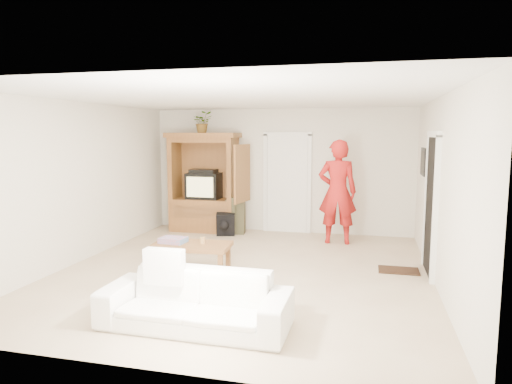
# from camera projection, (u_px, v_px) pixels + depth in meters

# --- Properties ---
(floor) EXTENTS (6.00, 6.00, 0.00)m
(floor) POSITION_uv_depth(u_px,v_px,m) (243.00, 272.00, 6.93)
(floor) COLOR tan
(floor) RESTS_ON ground
(ceiling) EXTENTS (6.00, 6.00, 0.00)m
(ceiling) POSITION_uv_depth(u_px,v_px,m) (243.00, 98.00, 6.60)
(ceiling) COLOR white
(ceiling) RESTS_ON floor
(wall_back) EXTENTS (5.50, 0.00, 5.50)m
(wall_back) POSITION_uv_depth(u_px,v_px,m) (281.00, 171.00, 9.66)
(wall_back) COLOR silver
(wall_back) RESTS_ON floor
(wall_front) EXTENTS (5.50, 0.00, 5.50)m
(wall_front) POSITION_uv_depth(u_px,v_px,m) (149.00, 227.00, 3.88)
(wall_front) COLOR silver
(wall_front) RESTS_ON floor
(wall_left) EXTENTS (0.00, 6.00, 6.00)m
(wall_left) POSITION_uv_depth(u_px,v_px,m) (80.00, 182.00, 7.42)
(wall_left) COLOR silver
(wall_left) RESTS_ON floor
(wall_right) EXTENTS (0.00, 6.00, 6.00)m
(wall_right) POSITION_uv_depth(u_px,v_px,m) (440.00, 193.00, 6.12)
(wall_right) COLOR silver
(wall_right) RESTS_ON floor
(armoire) EXTENTS (1.82, 1.14, 2.10)m
(armoire) POSITION_uv_depth(u_px,v_px,m) (205.00, 189.00, 9.75)
(armoire) COLOR brown
(armoire) RESTS_ON floor
(door_back) EXTENTS (0.85, 0.05, 2.04)m
(door_back) POSITION_uv_depth(u_px,v_px,m) (287.00, 184.00, 9.63)
(door_back) COLOR white
(door_back) RESTS_ON floor
(doorway_right) EXTENTS (0.05, 0.90, 2.04)m
(doorway_right) POSITION_uv_depth(u_px,v_px,m) (431.00, 206.00, 6.74)
(doorway_right) COLOR black
(doorway_right) RESTS_ON floor
(framed_picture) EXTENTS (0.03, 0.60, 0.48)m
(framed_picture) POSITION_uv_depth(u_px,v_px,m) (423.00, 162.00, 7.91)
(framed_picture) COLOR black
(framed_picture) RESTS_ON wall_right
(doormat) EXTENTS (0.60, 0.40, 0.02)m
(doormat) POSITION_uv_depth(u_px,v_px,m) (399.00, 270.00, 6.97)
(doormat) COLOR #382316
(doormat) RESTS_ON floor
(plant) EXTENTS (0.51, 0.49, 0.44)m
(plant) POSITION_uv_depth(u_px,v_px,m) (203.00, 122.00, 9.55)
(plant) COLOR #4C7238
(plant) RESTS_ON armoire
(man) EXTENTS (0.76, 0.53, 1.98)m
(man) POSITION_uv_depth(u_px,v_px,m) (337.00, 192.00, 8.62)
(man) COLOR #AD1817
(man) RESTS_ON floor
(sofa) EXTENTS (2.05, 0.82, 0.60)m
(sofa) POSITION_uv_depth(u_px,v_px,m) (195.00, 300.00, 4.92)
(sofa) COLOR white
(sofa) RESTS_ON floor
(coffee_table) EXTENTS (1.21, 0.72, 0.44)m
(coffee_table) POSITION_uv_depth(u_px,v_px,m) (191.00, 247.00, 6.89)
(coffee_table) COLOR brown
(coffee_table) RESTS_ON floor
(towel) EXTENTS (0.41, 0.32, 0.08)m
(towel) POSITION_uv_depth(u_px,v_px,m) (173.00, 240.00, 6.94)
(towel) COLOR #E64C59
(towel) RESTS_ON coffee_table
(candle) EXTENTS (0.08, 0.08, 0.10)m
(candle) POSITION_uv_depth(u_px,v_px,m) (203.00, 240.00, 6.89)
(candle) COLOR tan
(candle) RESTS_ON coffee_table
(backpack_black) EXTENTS (0.41, 0.31, 0.46)m
(backpack_black) POSITION_uv_depth(u_px,v_px,m) (226.00, 225.00, 9.36)
(backpack_black) COLOR black
(backpack_black) RESTS_ON floor
(backpack_olive) EXTENTS (0.41, 0.33, 0.73)m
(backpack_olive) POSITION_uv_depth(u_px,v_px,m) (236.00, 216.00, 9.55)
(backpack_olive) COLOR #47442B
(backpack_olive) RESTS_ON floor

